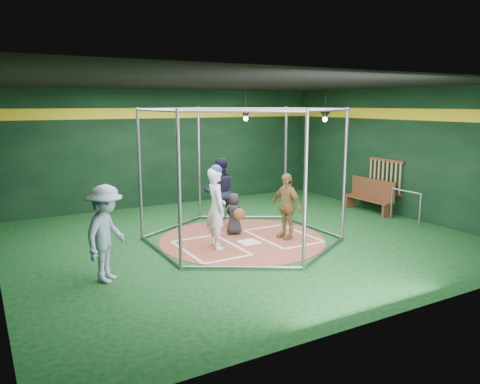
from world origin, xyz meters
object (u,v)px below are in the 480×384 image
umpire (220,192)px  visitor_leopard (286,206)px  batter_figure (216,207)px  dugout_bench (370,195)px

umpire → visitor_leopard: bearing=125.6°
batter_figure → visitor_leopard: (1.73, -0.14, -0.14)m
batter_figure → umpire: size_ratio=1.04×
umpire → batter_figure: bearing=72.2°
umpire → dugout_bench: umpire is taller
umpire → dugout_bench: (4.48, -0.77, -0.39)m
visitor_leopard → dugout_bench: 3.84m
dugout_bench → umpire: bearing=170.3°
batter_figure → umpire: 1.90m
batter_figure → umpire: (0.94, 1.65, -0.03)m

